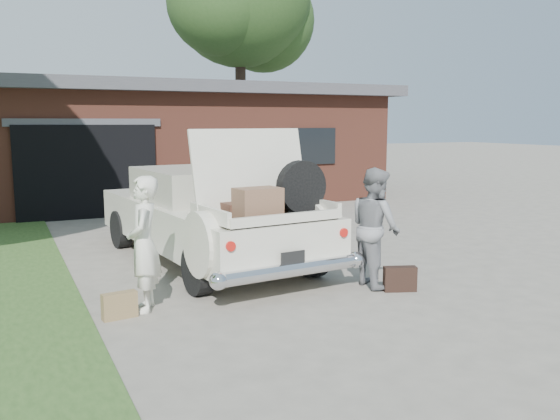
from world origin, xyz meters
name	(u,v)px	position (x,y,z in m)	size (l,w,h in m)	color
ground	(300,302)	(0.00, 0.00, 0.00)	(90.00, 90.00, 0.00)	gray
house	(156,142)	(0.98, 11.47, 1.67)	(12.80, 7.80, 3.30)	brown
tree_right	(242,3)	(6.05, 17.00, 7.08)	(6.70, 5.83, 10.31)	#38281E
sedan	(207,214)	(-0.35, 2.63, 0.78)	(2.56, 5.46, 2.17)	beige
woman_left	(144,244)	(-1.85, 0.51, 0.82)	(0.60, 0.39, 1.64)	silver
woman_right	(375,227)	(1.30, 0.26, 0.83)	(0.80, 0.63, 1.65)	gray
suitcase_left	(120,305)	(-2.20, 0.32, 0.16)	(0.40, 0.13, 0.31)	olive
suitcase_right	(400,279)	(1.43, -0.16, 0.17)	(0.44, 0.14, 0.34)	black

